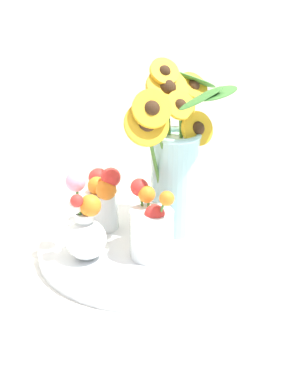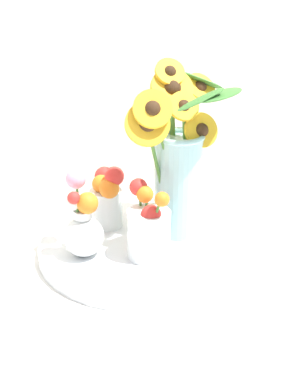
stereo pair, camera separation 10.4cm
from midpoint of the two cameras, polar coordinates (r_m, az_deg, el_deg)
ground_plane at (r=1.03m, az=-1.26°, el=-8.81°), size 6.00×6.00×0.00m
serving_tray at (r=1.10m, az=-2.74°, el=-6.03°), size 0.43×0.43×0.02m
mason_jar_sunflowers at (r=1.09m, az=0.64°, el=3.42°), size 0.26×0.27×0.35m
vase_small_center at (r=1.02m, az=-2.24°, el=-3.87°), size 0.08×0.10×0.15m
vase_bulb_right at (r=1.02m, az=-9.25°, el=-3.82°), size 0.08×0.10×0.16m
vase_small_back at (r=1.14m, az=-7.08°, el=-0.75°), size 0.07×0.10×0.14m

